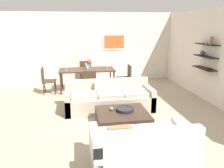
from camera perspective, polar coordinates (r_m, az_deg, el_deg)
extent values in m
plane|color=tan|center=(5.94, -0.04, -7.51)|extent=(18.00, 18.00, 0.00)
cube|color=silver|center=(9.07, -1.94, 9.17)|extent=(8.40, 0.06, 2.70)
cube|color=white|center=(9.07, 0.55, 10.60)|extent=(0.93, 0.02, 0.62)
cube|color=#E55926|center=(9.05, 0.57, 10.59)|extent=(0.79, 0.01, 0.50)
cube|color=silver|center=(7.25, 23.57, 6.44)|extent=(0.06, 8.20, 2.70)
cube|color=black|center=(7.10, 22.82, 9.21)|extent=(0.28, 0.90, 0.02)
cube|color=black|center=(7.14, 22.54, 6.42)|extent=(0.28, 0.90, 0.02)
cube|color=black|center=(7.19, 22.26, 3.67)|extent=(0.28, 0.90, 0.02)
cylinder|color=olive|center=(6.92, 23.81, 10.01)|extent=(0.10, 0.10, 0.22)
sphere|color=#4C518C|center=(7.28, 21.86, 7.29)|extent=(0.14, 0.14, 0.14)
cylinder|color=silver|center=(7.14, 22.67, 9.83)|extent=(0.07, 0.07, 0.12)
cube|color=#4C1E19|center=(7.06, 22.91, 3.64)|extent=(0.20, 0.28, 0.03)
cube|color=#B2A893|center=(6.14, -0.68, -4.65)|extent=(2.34, 0.90, 0.42)
cube|color=#B2A893|center=(6.37, -1.21, -0.24)|extent=(2.34, 0.16, 0.36)
cube|color=#B2A893|center=(6.05, -11.07, -4.36)|extent=(0.14, 0.90, 0.60)
cube|color=#B2A893|center=(6.37, 9.17, -3.27)|extent=(0.14, 0.90, 0.60)
cube|color=#B2A893|center=(5.96, -7.17, -2.77)|extent=(0.67, 0.70, 0.10)
cube|color=#B2A893|center=(6.02, -0.62, -2.45)|extent=(0.67, 0.70, 0.10)
cube|color=#B2A893|center=(6.16, 5.70, -2.11)|extent=(0.67, 0.70, 0.10)
cube|color=beige|center=(6.17, -2.79, -0.76)|extent=(0.37, 0.17, 0.36)
cube|color=white|center=(3.99, 7.39, -16.41)|extent=(1.68, 0.90, 0.42)
cube|color=white|center=(3.49, 9.42, -14.01)|extent=(1.68, 0.16, 0.36)
cube|color=white|center=(4.21, 17.83, -13.81)|extent=(0.14, 0.90, 0.60)
cube|color=white|center=(3.81, -4.22, -16.36)|extent=(0.14, 0.90, 0.60)
cube|color=white|center=(4.00, 12.27, -12.26)|extent=(0.68, 0.70, 0.10)
cube|color=white|center=(3.81, 2.15, -13.35)|extent=(0.68, 0.70, 0.10)
cube|color=#99724C|center=(3.54, 1.85, -13.33)|extent=(0.36, 0.13, 0.36)
cube|color=#38281E|center=(5.13, 2.61, -9.01)|extent=(1.13, 1.02, 0.38)
cylinder|color=black|center=(5.10, 3.26, -6.49)|extent=(0.40, 0.40, 0.06)
torus|color=black|center=(5.09, 3.27, -6.16)|extent=(0.40, 0.40, 0.02)
sphere|color=#669E2D|center=(5.11, -0.16, -6.23)|extent=(0.09, 0.09, 0.09)
cube|color=#422D1E|center=(7.87, -6.36, 3.60)|extent=(1.89, 0.87, 0.04)
cylinder|color=#422D1E|center=(7.59, -12.79, -0.02)|extent=(0.06, 0.06, 0.71)
cylinder|color=#422D1E|center=(7.69, 0.50, 0.56)|extent=(0.06, 0.06, 0.71)
cylinder|color=#422D1E|center=(8.32, -12.55, 1.31)|extent=(0.06, 0.06, 0.71)
cylinder|color=#422D1E|center=(8.41, -0.40, 1.82)|extent=(0.06, 0.06, 0.71)
cube|color=#422D1E|center=(7.20, -5.92, 0.09)|extent=(0.44, 0.44, 0.04)
cube|color=#422D1E|center=(6.95, -5.86, 1.54)|extent=(0.44, 0.04, 0.43)
cylinder|color=#422D1E|center=(7.45, -4.59, -1.17)|extent=(0.04, 0.04, 0.41)
cylinder|color=#422D1E|center=(7.43, -7.35, -1.29)|extent=(0.04, 0.04, 0.41)
cylinder|color=#422D1E|center=(7.11, -4.32, -1.97)|extent=(0.04, 0.04, 0.41)
cylinder|color=#422D1E|center=(7.08, -7.22, -2.10)|extent=(0.04, 0.04, 0.41)
cube|color=#422D1E|center=(8.67, -6.61, 2.63)|extent=(0.44, 0.44, 0.04)
cube|color=#422D1E|center=(8.82, -6.73, 4.40)|extent=(0.44, 0.04, 0.43)
cylinder|color=#422D1E|center=(8.54, -7.70, 0.85)|extent=(0.04, 0.04, 0.41)
cylinder|color=#422D1E|center=(8.55, -5.29, 0.95)|extent=(0.04, 0.04, 0.41)
cylinder|color=#422D1E|center=(8.89, -7.79, 1.41)|extent=(0.04, 0.04, 0.41)
cylinder|color=#422D1E|center=(8.90, -5.48, 1.51)|extent=(0.04, 0.04, 0.41)
cube|color=#422D1E|center=(7.92, 2.98, 1.52)|extent=(0.44, 0.44, 0.04)
cube|color=#422D1E|center=(7.91, 4.42, 3.23)|extent=(0.04, 0.44, 0.43)
cylinder|color=#422D1E|center=(8.11, 1.44, 0.22)|extent=(0.04, 0.04, 0.41)
cylinder|color=#422D1E|center=(7.77, 1.95, -0.45)|extent=(0.04, 0.04, 0.41)
cylinder|color=#422D1E|center=(8.18, 3.91, 0.33)|extent=(0.04, 0.04, 0.41)
cylinder|color=#422D1E|center=(7.84, 4.53, -0.33)|extent=(0.04, 0.04, 0.41)
cube|color=#422D1E|center=(7.78, -15.55, 0.73)|extent=(0.44, 0.44, 0.04)
cube|color=#422D1E|center=(7.75, -17.15, 2.35)|extent=(0.04, 0.44, 0.43)
cylinder|color=#422D1E|center=(7.64, -14.22, -1.17)|extent=(0.04, 0.04, 0.41)
cylinder|color=#422D1E|center=(7.99, -14.04, -0.46)|extent=(0.04, 0.04, 0.41)
cylinder|color=#422D1E|center=(7.68, -16.90, -1.28)|extent=(0.04, 0.04, 0.41)
cylinder|color=#422D1E|center=(8.03, -16.60, -0.57)|extent=(0.04, 0.04, 0.41)
cylinder|color=silver|center=(7.83, -1.21, 3.81)|extent=(0.06, 0.06, 0.01)
cylinder|color=silver|center=(7.82, -1.21, 4.06)|extent=(0.01, 0.01, 0.06)
cylinder|color=silver|center=(7.81, -1.22, 4.63)|extent=(0.06, 0.06, 0.10)
cylinder|color=silver|center=(7.75, -11.47, 3.39)|extent=(0.06, 0.06, 0.01)
cylinder|color=silver|center=(7.74, -11.48, 3.71)|extent=(0.01, 0.01, 0.08)
cylinder|color=silver|center=(7.73, -11.52, 4.34)|extent=(0.07, 0.07, 0.09)
cylinder|color=silver|center=(7.50, -6.19, 3.22)|extent=(0.06, 0.06, 0.01)
cylinder|color=silver|center=(7.49, -6.20, 3.57)|extent=(0.01, 0.01, 0.09)
cylinder|color=silver|center=(7.47, -6.22, 4.26)|extent=(0.06, 0.06, 0.10)
cylinder|color=silver|center=(8.23, -6.52, 4.27)|extent=(0.06, 0.06, 0.01)
cylinder|color=silver|center=(8.22, -6.53, 4.50)|extent=(0.01, 0.01, 0.06)
cylinder|color=silver|center=(8.21, -6.55, 4.99)|extent=(0.08, 0.08, 0.08)
cylinder|color=teal|center=(7.82, -5.91, 4.42)|extent=(0.11, 0.11, 0.19)
sphere|color=red|center=(7.80, -5.94, 5.55)|extent=(0.16, 0.16, 0.16)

